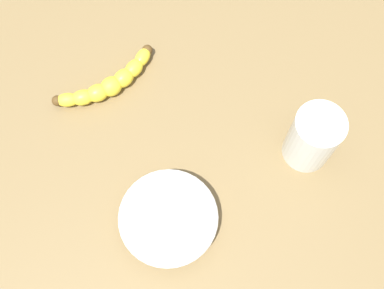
{
  "coord_description": "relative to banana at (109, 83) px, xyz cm",
  "views": [
    {
      "loc": [
        10.48,
        26.45,
        77.86
      ],
      "look_at": [
        4.95,
        -1.3,
        5.0
      ],
      "focal_mm": 45.52,
      "sensor_mm": 36.0,
      "label": 1
    }
  ],
  "objects": [
    {
      "name": "wooden_tabletop",
      "position": [
        -16.6,
        15.2,
        -3.16
      ],
      "size": [
        120.0,
        120.0,
        3.0
      ],
      "primitive_type": "cube",
      "color": "brown",
      "rests_on": "ground"
    },
    {
      "name": "smoothie_glass",
      "position": [
        -29.82,
        17.82,
        3.52
      ],
      "size": [
        7.65,
        7.65,
        11.17
      ],
      "color": "silver",
      "rests_on": "wooden_tabletop"
    },
    {
      "name": "ceramic_bowl",
      "position": [
        -5.8,
        25.23,
        0.95
      ],
      "size": [
        14.96,
        14.96,
        4.35
      ],
      "color": "white",
      "rests_on": "wooden_tabletop"
    },
    {
      "name": "banana",
      "position": [
        0.0,
        0.0,
        0.0
      ],
      "size": [
        18.35,
        9.47,
        3.32
      ],
      "rotation": [
        0.0,
        0.0,
        3.53
      ],
      "color": "yellow",
      "rests_on": "wooden_tabletop"
    }
  ]
}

